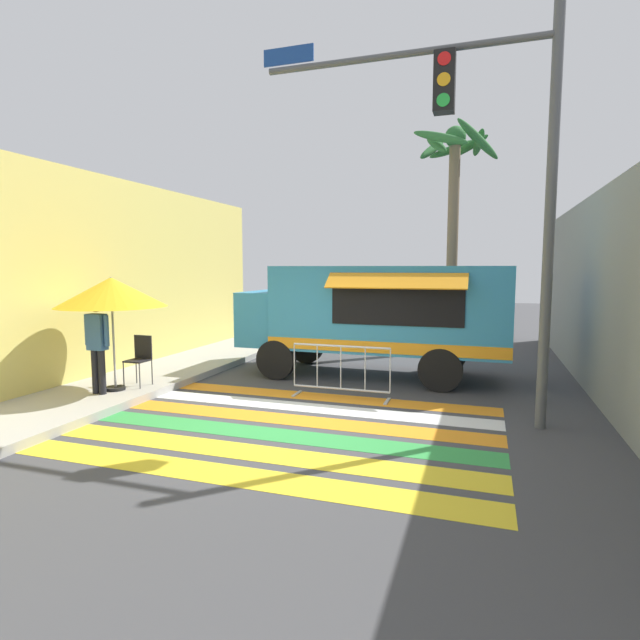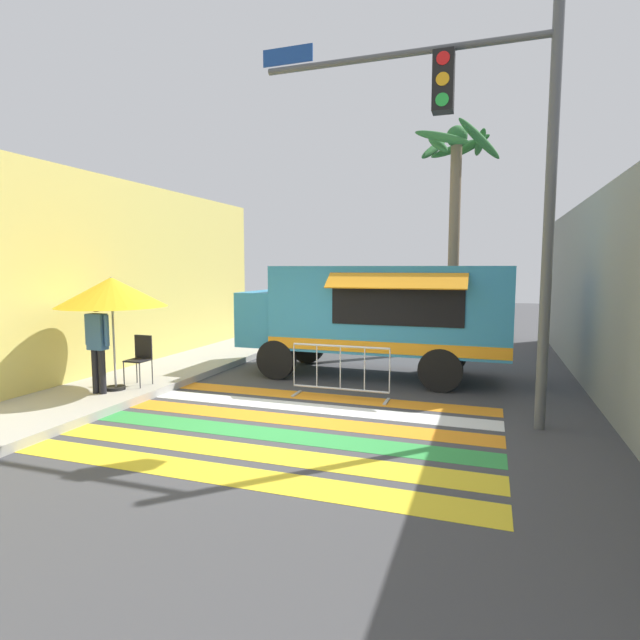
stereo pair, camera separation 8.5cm
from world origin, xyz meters
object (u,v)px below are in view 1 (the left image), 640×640
palm_tree (454,188)px  food_truck (371,311)px  patio_umbrella (111,292)px  folding_chair (140,355)px  vendor_person (97,340)px  barricade_front (341,372)px  traffic_signal_pole (488,149)px

palm_tree → food_truck: bearing=-110.3°
food_truck → patio_umbrella: (-4.23, -3.43, 0.51)m
patio_umbrella → folding_chair: bearing=68.9°
patio_umbrella → vendor_person: bearing=-103.8°
barricade_front → traffic_signal_pole: bearing=-16.3°
folding_chair → palm_tree: (5.54, 7.00, 4.02)m
patio_umbrella → folding_chair: patio_umbrella is taller
food_truck → folding_chair: size_ratio=6.02×
food_truck → traffic_signal_pole: bearing=-49.9°
food_truck → barricade_front: food_truck is taller
patio_umbrella → barricade_front: (4.13, 1.30, -1.52)m
barricade_front → palm_tree: palm_tree is taller
food_truck → barricade_front: bearing=-92.6°
traffic_signal_pole → barricade_front: 4.61m
vendor_person → palm_tree: bearing=50.4°
food_truck → palm_tree: 5.43m
folding_chair → patio_umbrella: bearing=-102.8°
traffic_signal_pole → folding_chair: size_ratio=6.42×
patio_umbrella → palm_tree: bearing=52.6°
palm_tree → traffic_signal_pole: bearing=-82.5°
traffic_signal_pole → folding_chair: traffic_signal_pole is taller
folding_chair → barricade_front: folding_chair is taller
food_truck → traffic_signal_pole: (2.43, -2.88, 2.78)m
traffic_signal_pole → patio_umbrella: size_ratio=2.94×
traffic_signal_pole → barricade_front: traffic_signal_pole is taller
vendor_person → food_truck: bearing=38.1°
patio_umbrella → palm_tree: 9.84m
folding_chair → vendor_person: size_ratio=0.56×
food_truck → palm_tree: size_ratio=0.92×
palm_tree → barricade_front: bearing=-104.5°
food_truck → folding_chair: bearing=-144.0°
traffic_signal_pole → vendor_person: 7.48m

